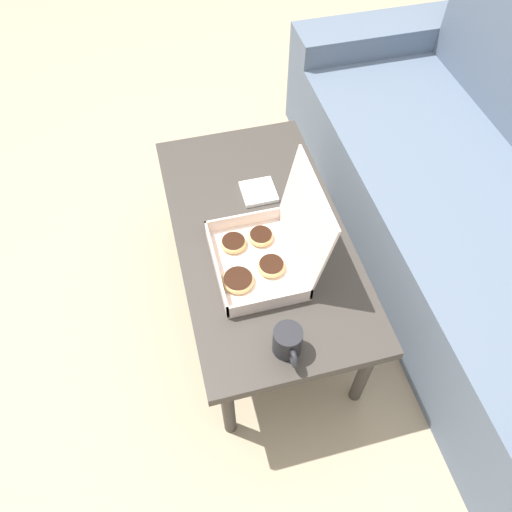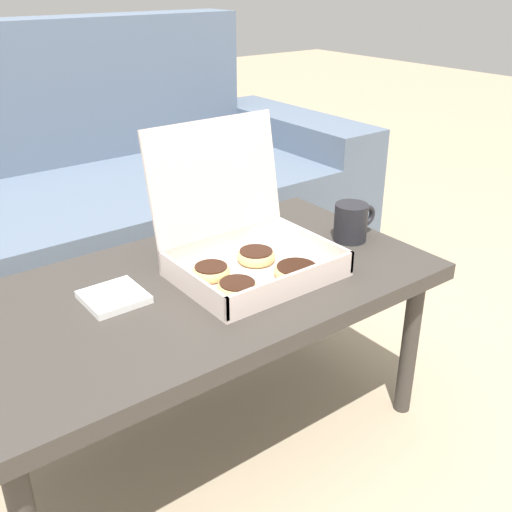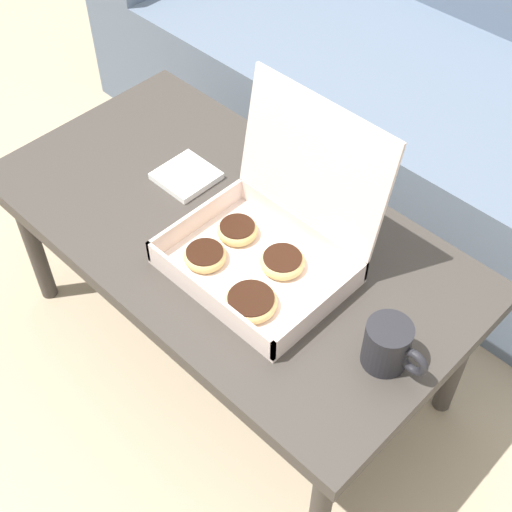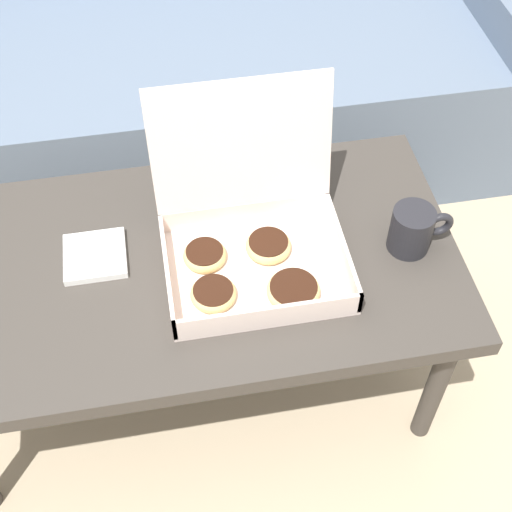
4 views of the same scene
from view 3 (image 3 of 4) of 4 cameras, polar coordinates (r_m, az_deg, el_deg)
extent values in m
plane|color=tan|center=(1.97, 0.50, -5.21)|extent=(12.00, 12.00, 0.00)
cube|color=slate|center=(2.22, 13.17, 8.61)|extent=(1.87, 0.68, 0.43)
cube|color=#3D3833|center=(1.59, -2.21, 1.83)|extent=(1.12, 0.60, 0.04)
cylinder|color=#3D3833|center=(1.97, -17.40, 0.96)|extent=(0.04, 0.04, 0.42)
cylinder|color=#3D3833|center=(1.50, 5.24, -19.14)|extent=(0.04, 0.04, 0.42)
cylinder|color=#3D3833|center=(2.14, -6.83, 7.78)|extent=(0.04, 0.04, 0.42)
cylinder|color=#3D3833|center=(1.72, 15.86, -7.84)|extent=(0.04, 0.04, 0.42)
cube|color=silver|center=(1.48, 0.00, -1.18)|extent=(0.36, 0.28, 0.01)
cube|color=silver|center=(1.40, -3.89, -3.38)|extent=(0.36, 0.01, 0.05)
cube|color=silver|center=(1.53, 3.56, 2.33)|extent=(0.36, 0.01, 0.05)
cube|color=silver|center=(1.55, -4.69, 3.04)|extent=(0.01, 0.28, 0.05)
cube|color=silver|center=(1.39, 5.24, -4.24)|extent=(0.01, 0.28, 0.05)
cube|color=silver|center=(1.43, 4.67, 7.50)|extent=(0.36, 0.06, 0.28)
torus|color=#E5BC75|center=(1.47, 2.12, -0.47)|extent=(0.09, 0.09, 0.03)
cylinder|color=black|center=(1.47, 2.13, -0.25)|extent=(0.08, 0.08, 0.01)
torus|color=#E5BC75|center=(1.41, -0.41, -3.71)|extent=(0.11, 0.11, 0.03)
cylinder|color=black|center=(1.40, -0.41, -3.50)|extent=(0.09, 0.09, 0.01)
torus|color=#E5BC75|center=(1.49, -4.10, 0.01)|extent=(0.09, 0.09, 0.03)
cylinder|color=black|center=(1.48, -4.12, 0.21)|extent=(0.08, 0.08, 0.01)
torus|color=#E5BC75|center=(1.54, -1.50, 2.07)|extent=(0.09, 0.09, 0.03)
cylinder|color=black|center=(1.53, -1.51, 2.28)|extent=(0.08, 0.08, 0.01)
cylinder|color=#232328|center=(1.34, 10.42, -6.97)|extent=(0.09, 0.09, 0.10)
torus|color=#232328|center=(1.32, 12.50, -8.28)|extent=(0.06, 0.02, 0.06)
cube|color=white|center=(1.69, -5.59, 6.39)|extent=(0.13, 0.13, 0.02)
camera|label=1|loc=(0.58, 101.19, 26.54)|focal=35.00mm
camera|label=2|loc=(1.54, -54.82, 9.80)|focal=42.00mm
camera|label=4|loc=(0.85, -68.12, 23.04)|focal=50.00mm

